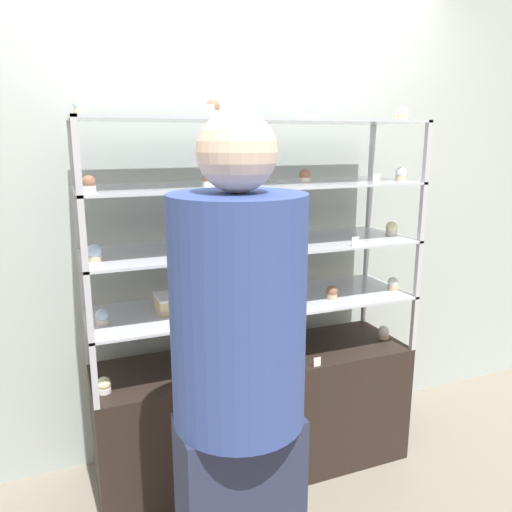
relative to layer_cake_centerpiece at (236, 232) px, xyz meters
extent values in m
plane|color=gray|center=(0.08, -0.05, -1.24)|extent=(20.00, 20.00, 0.00)
cube|color=#A8B2AD|center=(0.08, 0.32, 0.06)|extent=(8.00, 0.05, 2.60)
cube|color=black|center=(0.08, -0.05, -0.93)|extent=(1.57, 0.46, 0.62)
cube|color=#B7B7BC|center=(-0.69, 0.17, -0.48)|extent=(0.02, 0.02, 0.28)
cube|color=#B7B7BC|center=(0.85, 0.17, -0.48)|extent=(0.02, 0.02, 0.28)
cube|color=#B7B7BC|center=(-0.69, -0.27, -0.48)|extent=(0.02, 0.02, 0.28)
cube|color=#B7B7BC|center=(0.85, -0.27, -0.48)|extent=(0.02, 0.02, 0.28)
cube|color=#B7BCC6|center=(0.08, -0.05, -0.34)|extent=(1.57, 0.46, 0.01)
cube|color=#B7B7BC|center=(-0.69, 0.17, -0.19)|extent=(0.02, 0.02, 0.28)
cube|color=#B7B7BC|center=(0.85, 0.17, -0.19)|extent=(0.02, 0.02, 0.28)
cube|color=#B7B7BC|center=(-0.69, -0.27, -0.19)|extent=(0.02, 0.02, 0.28)
cube|color=#B7B7BC|center=(0.85, -0.27, -0.19)|extent=(0.02, 0.02, 0.28)
cube|color=#B7BCC6|center=(0.08, -0.05, -0.06)|extent=(1.57, 0.46, 0.01)
cube|color=#B7B7BC|center=(-0.69, 0.17, 0.09)|extent=(0.02, 0.02, 0.28)
cube|color=#B7B7BC|center=(0.85, 0.17, 0.09)|extent=(0.02, 0.02, 0.28)
cube|color=#B7B7BC|center=(-0.69, -0.27, 0.09)|extent=(0.02, 0.02, 0.28)
cube|color=#B7B7BC|center=(0.85, -0.27, 0.09)|extent=(0.02, 0.02, 0.28)
cube|color=#B7BCC6|center=(0.08, -0.05, 0.22)|extent=(1.57, 0.46, 0.01)
cube|color=#B7B7BC|center=(-0.69, 0.17, 0.37)|extent=(0.02, 0.02, 0.28)
cube|color=#B7B7BC|center=(0.85, 0.17, 0.37)|extent=(0.02, 0.02, 0.28)
cube|color=#B7B7BC|center=(-0.69, -0.27, 0.37)|extent=(0.02, 0.02, 0.28)
cube|color=#B7B7BC|center=(0.85, -0.27, 0.37)|extent=(0.02, 0.02, 0.28)
cube|color=#B7BCC6|center=(0.08, -0.05, 0.51)|extent=(1.57, 0.46, 0.01)
cylinder|color=#C66660|center=(0.00, 0.00, -0.01)|extent=(0.19, 0.19, 0.09)
cylinder|color=white|center=(0.00, 0.00, 0.04)|extent=(0.20, 0.20, 0.02)
cube|color=#DBBC84|center=(-0.27, -0.02, -0.30)|extent=(0.25, 0.16, 0.06)
cube|color=white|center=(-0.27, -0.02, -0.27)|extent=(0.25, 0.16, 0.01)
cylinder|color=white|center=(-0.65, -0.15, -0.61)|extent=(0.06, 0.06, 0.02)
sphere|color=#F4EAB2|center=(-0.65, -0.15, -0.58)|extent=(0.06, 0.06, 0.06)
cylinder|color=beige|center=(0.08, -0.13, -0.61)|extent=(0.06, 0.06, 0.02)
sphere|color=#8C5B42|center=(0.08, -0.13, -0.58)|extent=(0.06, 0.06, 0.06)
cylinder|color=#CCB28C|center=(0.80, -0.09, -0.61)|extent=(0.06, 0.06, 0.02)
sphere|color=white|center=(0.80, -0.09, -0.58)|extent=(0.06, 0.06, 0.06)
cube|color=white|center=(0.31, -0.26, -0.60)|extent=(0.04, 0.00, 0.04)
cylinder|color=beige|center=(-0.63, -0.09, -0.32)|extent=(0.05, 0.05, 0.03)
sphere|color=silver|center=(-0.63, -0.09, -0.30)|extent=(0.06, 0.06, 0.06)
cylinder|color=white|center=(0.09, -0.18, -0.32)|extent=(0.05, 0.05, 0.03)
sphere|color=silver|center=(0.09, -0.18, -0.30)|extent=(0.06, 0.06, 0.06)
cylinder|color=#CCB28C|center=(0.44, -0.15, -0.32)|extent=(0.05, 0.05, 0.03)
sphere|color=#8C5B42|center=(0.44, -0.15, -0.30)|extent=(0.06, 0.06, 0.06)
cylinder|color=#CCB28C|center=(0.81, -0.13, -0.32)|extent=(0.05, 0.05, 0.03)
sphere|color=white|center=(0.81, -0.13, -0.30)|extent=(0.06, 0.06, 0.06)
cube|color=white|center=(-0.09, -0.26, -0.31)|extent=(0.04, 0.00, 0.04)
cylinder|color=#CCB28C|center=(-0.65, -0.12, -0.04)|extent=(0.06, 0.06, 0.02)
sphere|color=silver|center=(-0.65, -0.12, -0.01)|extent=(0.06, 0.06, 0.06)
cylinder|color=white|center=(0.81, -0.10, -0.04)|extent=(0.06, 0.06, 0.02)
sphere|color=#F4EAB2|center=(0.81, -0.10, -0.01)|extent=(0.06, 0.06, 0.06)
cube|color=white|center=(0.49, -0.26, -0.03)|extent=(0.04, 0.00, 0.04)
cylinder|color=white|center=(-0.65, -0.16, 0.24)|extent=(0.05, 0.05, 0.02)
sphere|color=#8C5B42|center=(-0.65, -0.16, 0.27)|extent=(0.05, 0.05, 0.05)
cylinder|color=white|center=(-0.17, -0.13, 0.24)|extent=(0.05, 0.05, 0.02)
sphere|color=#8C5B42|center=(-0.17, -0.13, 0.27)|extent=(0.05, 0.05, 0.05)
cylinder|color=beige|center=(0.31, -0.09, 0.24)|extent=(0.05, 0.05, 0.02)
sphere|color=#8C5B42|center=(0.31, -0.09, 0.27)|extent=(0.05, 0.05, 0.05)
cylinder|color=#CCB28C|center=(0.80, -0.16, 0.24)|extent=(0.05, 0.05, 0.02)
sphere|color=white|center=(0.80, -0.16, 0.27)|extent=(0.05, 0.05, 0.05)
cube|color=white|center=(0.58, -0.26, 0.25)|extent=(0.04, 0.00, 0.04)
cylinder|color=#CCB28C|center=(-0.66, -0.11, 0.53)|extent=(0.05, 0.05, 0.02)
sphere|color=silver|center=(-0.66, -0.11, 0.55)|extent=(0.06, 0.06, 0.06)
cylinder|color=beige|center=(-0.16, -0.17, 0.53)|extent=(0.05, 0.05, 0.02)
sphere|color=#8C5B42|center=(-0.16, -0.17, 0.55)|extent=(0.06, 0.06, 0.06)
cylinder|color=white|center=(0.31, -0.13, 0.53)|extent=(0.05, 0.05, 0.02)
sphere|color=silver|center=(0.31, -0.13, 0.55)|extent=(0.06, 0.06, 0.06)
cylinder|color=#CCB28C|center=(0.82, -0.11, 0.53)|extent=(0.05, 0.05, 0.02)
sphere|color=#F4EAB2|center=(0.82, -0.11, 0.55)|extent=(0.06, 0.06, 0.06)
cube|color=white|center=(-0.20, -0.26, 0.53)|extent=(0.04, 0.00, 0.04)
torus|color=#EFE5CC|center=(0.37, 0.00, 0.53)|extent=(0.12, 0.12, 0.03)
cylinder|color=#33478C|center=(-0.29, -0.84, -0.08)|extent=(0.41, 0.41, 0.71)
sphere|color=beige|center=(-0.29, -0.84, 0.39)|extent=(0.23, 0.23, 0.23)
camera|label=1|loc=(-0.77, -2.17, 0.42)|focal=35.00mm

